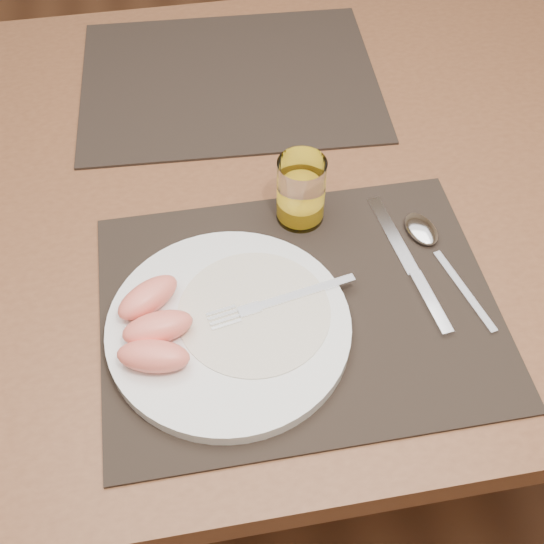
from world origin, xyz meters
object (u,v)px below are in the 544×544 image
(placemat_far, at_px, (229,80))
(juice_glass, at_px, (301,193))
(table, at_px, (264,220))
(fork, at_px, (270,304))
(spoon, at_px, (427,238))
(placemat_near, at_px, (299,308))
(knife, at_px, (414,273))
(plate, at_px, (229,327))

(placemat_far, xyz_separation_m, juice_glass, (0.05, -0.30, 0.04))
(table, distance_m, fork, 0.25)
(fork, xyz_separation_m, juice_glass, (0.06, 0.14, 0.02))
(fork, bearing_deg, spoon, 19.31)
(placemat_near, height_order, juice_glass, juice_glass)
(table, relative_size, juice_glass, 15.44)
(table, xyz_separation_m, knife, (0.15, -0.20, 0.09))
(table, distance_m, juice_glass, 0.16)
(table, bearing_deg, knife, -53.19)
(plate, bearing_deg, table, 71.76)
(table, distance_m, plate, 0.27)
(placemat_far, relative_size, plate, 1.67)
(fork, height_order, knife, fork)
(juice_glass, bearing_deg, placemat_far, 99.36)
(placemat_far, distance_m, spoon, 0.42)
(plate, height_order, spoon, plate)
(placemat_near, relative_size, fork, 2.58)
(placemat_near, relative_size, juice_glass, 4.96)
(spoon, bearing_deg, fork, -160.69)
(placemat_far, relative_size, spoon, 2.35)
(knife, bearing_deg, fork, -172.06)
(table, xyz_separation_m, plate, (-0.08, -0.24, 0.10))
(placemat_near, height_order, plate, plate)
(placemat_far, distance_m, plate, 0.46)
(knife, relative_size, juice_glass, 2.43)
(table, height_order, plate, plate)
(table, bearing_deg, spoon, -39.74)
(spoon, bearing_deg, placemat_far, 117.93)
(placemat_near, xyz_separation_m, placemat_far, (-0.02, 0.44, 0.00))
(plate, relative_size, juice_glass, 2.98)
(table, xyz_separation_m, placemat_near, (0.00, -0.22, 0.09))
(plate, bearing_deg, placemat_far, 82.23)
(placemat_near, height_order, knife, knife)
(fork, bearing_deg, juice_glass, 65.85)
(spoon, bearing_deg, juice_glass, 155.05)
(placemat_near, bearing_deg, fork, -175.79)
(fork, relative_size, knife, 0.79)
(spoon, bearing_deg, placemat_near, -157.99)
(plate, bearing_deg, fork, 19.22)
(table, height_order, knife, knife)
(placemat_near, height_order, spoon, spoon)
(knife, distance_m, spoon, 0.06)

